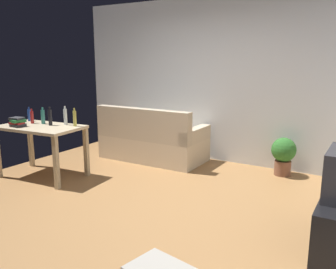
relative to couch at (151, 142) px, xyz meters
The scene contains 12 objects.
ground_plane 1.84m from the couch, 60.89° to the right, with size 5.20×4.40×0.02m, color #9E7042.
wall_rear 1.50m from the couch, 34.72° to the left, with size 5.20×0.10×2.70m, color silver.
couch is the anchor object (origin of this frame).
desk 1.83m from the couch, 119.15° to the right, with size 1.26×0.80×0.76m.
potted_plant 2.16m from the couch, ahead, with size 0.36×0.36×0.57m.
bottle_blue 2.00m from the couch, 134.51° to the right, with size 0.05×0.05×0.22m.
bottle_red 1.95m from the couch, 127.66° to the right, with size 0.05×0.05×0.22m.
bottle_tall 1.82m from the couch, 124.39° to the right, with size 0.06×0.06×0.25m.
bottle_dark 1.75m from the couch, 118.15° to the right, with size 0.05×0.05×0.27m.
bottle_clear 1.56m from the couch, 115.44° to the right, with size 0.05×0.05×0.27m.
bottle_squat 1.50m from the couch, 108.10° to the right, with size 0.05×0.05×0.26m.
book_stack 2.15m from the couch, 122.09° to the right, with size 0.22×0.21×0.13m.
Camera 1 is at (2.40, -3.33, 1.71)m, focal length 37.96 mm.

